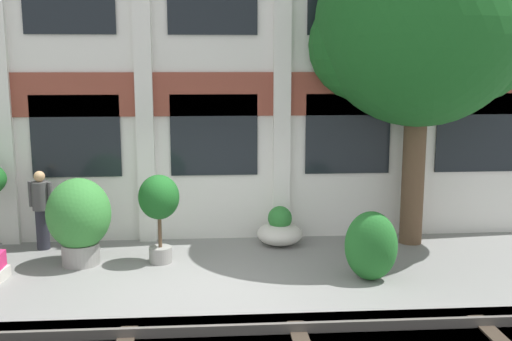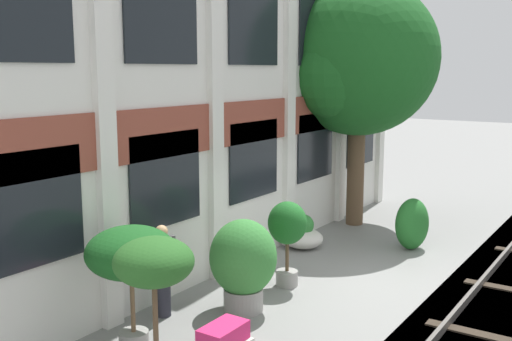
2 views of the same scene
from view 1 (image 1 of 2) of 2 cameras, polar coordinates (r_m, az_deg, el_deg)
name	(u,v)px [view 1 (image 1 of 2)]	position (r m, az deg, el deg)	size (l,w,h in m)	color
ground_plane	(216,281)	(10.59, -3.80, -10.46)	(80.00, 80.00, 0.00)	gray
apartment_facade	(213,33)	(12.75, -4.14, 12.93)	(14.57, 0.64, 8.75)	silver
broadleaf_tree	(420,30)	(12.62, 15.35, 12.79)	(4.39, 4.18, 6.56)	brown
potted_plant_tall_urn	(159,203)	(11.34, -9.22, -3.09)	(0.77, 0.77, 1.69)	gray
potted_plant_wide_bowl	(280,230)	(12.52, 2.28, -5.70)	(0.96, 0.96, 0.82)	beige
potted_plant_fluted_column	(79,218)	(11.63, -16.51, -4.32)	(1.18, 1.18, 1.65)	gray
resident_by_doorway	(41,208)	(12.83, -19.77, -3.34)	(0.51, 0.34, 1.61)	#282833
topiary_hedge	(371,246)	(10.63, 10.90, -7.07)	(0.91, 0.70, 1.22)	#236B28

